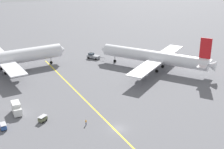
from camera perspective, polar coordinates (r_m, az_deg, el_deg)
ground_plane at (r=86.57m, az=1.21°, el=-10.06°), size 600.00×600.00×0.00m
taxiway_stripe at (r=93.98m, az=-2.35°, el=-7.44°), size 5.77×119.91×0.01m
airliner_at_gate_left at (r=135.14m, az=-18.62°, el=2.93°), size 50.24×43.47×16.77m
airliner_being_pushed at (r=131.68m, az=7.88°, el=3.24°), size 43.44×45.01×16.18m
pushback_tug at (r=146.53m, az=-3.53°, el=3.44°), size 6.52×8.35×2.90m
gse_baggage_cart_near_cluster at (r=91.00m, az=-19.58°, el=-9.11°), size 1.72×2.81×1.71m
gse_baggage_cart_trailing at (r=91.96m, az=-12.78°, el=-8.04°), size 3.13×2.88×1.71m
gse_catering_truck_tall at (r=98.04m, az=-17.37°, el=-6.05°), size 2.52×5.89×3.50m
ground_crew_ramp_agent_by_cones at (r=88.27m, az=-4.87°, el=-8.82°), size 0.36×0.50×1.70m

